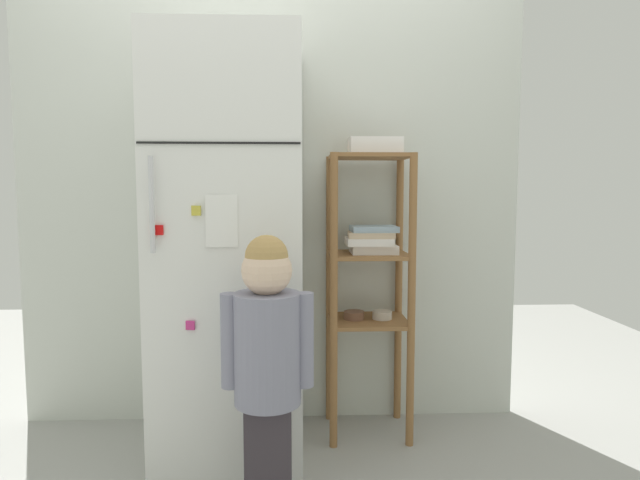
{
  "coord_description": "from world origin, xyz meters",
  "views": [
    {
      "loc": [
        0.13,
        -2.37,
        1.18
      ],
      "look_at": [
        0.23,
        0.02,
        0.96
      ],
      "focal_mm": 30.1,
      "sensor_mm": 36.0,
      "label": 1
    }
  ],
  "objects_px": {
    "pantry_shelf_unit": "(369,265)",
    "fruit_bin": "(378,148)",
    "refrigerator": "(231,250)",
    "child_standing": "(267,348)"
  },
  "relations": [
    {
      "from": "pantry_shelf_unit",
      "to": "fruit_bin",
      "type": "distance_m",
      "value": 0.55
    },
    {
      "from": "refrigerator",
      "to": "fruit_bin",
      "type": "relative_size",
      "value": 7.48
    },
    {
      "from": "refrigerator",
      "to": "fruit_bin",
      "type": "xyz_separation_m",
      "value": [
        0.67,
        0.14,
        0.46
      ]
    },
    {
      "from": "refrigerator",
      "to": "fruit_bin",
      "type": "distance_m",
      "value": 0.83
    },
    {
      "from": "fruit_bin",
      "to": "child_standing",
      "type": "bearing_deg",
      "value": -126.57
    },
    {
      "from": "refrigerator",
      "to": "pantry_shelf_unit",
      "type": "xyz_separation_m",
      "value": [
        0.64,
        0.14,
        -0.09
      ]
    },
    {
      "from": "refrigerator",
      "to": "child_standing",
      "type": "distance_m",
      "value": 0.62
    },
    {
      "from": "refrigerator",
      "to": "pantry_shelf_unit",
      "type": "distance_m",
      "value": 0.66
    },
    {
      "from": "refrigerator",
      "to": "fruit_bin",
      "type": "bearing_deg",
      "value": 11.76
    },
    {
      "from": "child_standing",
      "to": "pantry_shelf_unit",
      "type": "xyz_separation_m",
      "value": [
        0.45,
        0.65,
        0.21
      ]
    }
  ]
}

